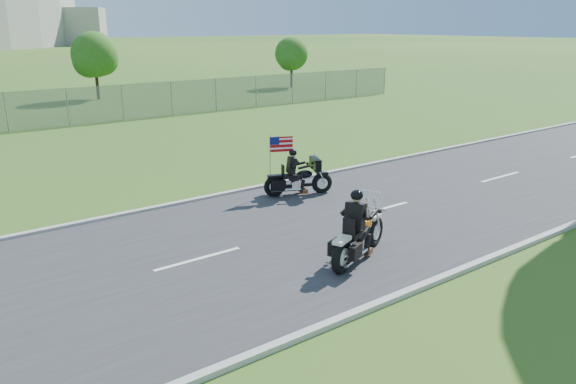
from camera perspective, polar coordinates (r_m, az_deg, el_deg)
ground at (r=14.16m, az=-1.91°, el=-5.02°), size 420.00×420.00×0.00m
road at (r=14.15m, az=-1.91°, el=-4.94°), size 120.00×8.00×0.04m
curb_north at (r=17.43m, az=-9.59°, el=-0.84°), size 120.00×0.18×0.12m
curb_south at (r=11.36m, az=10.14°, el=-10.78°), size 120.00×0.18×0.12m
tree_fence_near at (r=43.08m, az=-19.01°, el=12.85°), size 3.52×3.28×4.75m
tree_fence_far at (r=48.86m, az=0.37°, el=13.70°), size 3.08×2.87×4.20m
motorcycle_lead at (r=12.96m, az=7.15°, el=-4.63°), size 2.48×1.27×1.75m
motorcycle_follow at (r=17.72m, az=1.04°, el=1.27°), size 2.13×1.17×1.87m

